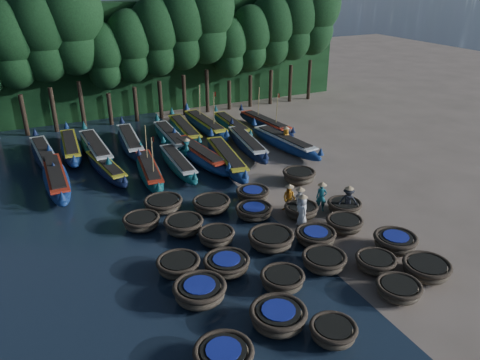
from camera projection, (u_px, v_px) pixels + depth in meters
name	position (u px, v px, depth m)	size (l,w,h in m)	color
ground	(263.00, 209.00, 26.89)	(120.00, 120.00, 0.00)	gray
foliage_wall	(146.00, 57.00, 44.13)	(40.00, 3.00, 10.00)	black
coracle_0	(224.00, 356.00, 16.06)	(2.23, 2.23, 0.76)	brown
coracle_1	(278.00, 317.00, 17.83)	(2.46, 2.46, 0.82)	brown
coracle_2	(333.00, 332.00, 17.19)	(2.13, 2.13, 0.70)	brown
coracle_3	(399.00, 289.00, 19.50)	(1.93, 1.93, 0.67)	brown
coracle_4	(426.00, 269.00, 20.76)	(2.62, 2.62, 0.75)	brown
coracle_5	(200.00, 291.00, 19.22)	(2.25, 2.25, 0.83)	brown
coracle_6	(282.00, 280.00, 20.05)	(2.14, 2.14, 0.73)	brown
coracle_7	(324.00, 261.00, 21.37)	(2.26, 2.26, 0.72)	brown
coracle_8	(376.00, 262.00, 21.27)	(2.28, 2.28, 0.70)	brown
coracle_9	(395.00, 242.00, 22.67)	(2.25, 2.25, 0.85)	brown
coracle_10	(178.00, 265.00, 21.03)	(2.40, 2.40, 0.73)	brown
coracle_11	(227.00, 264.00, 21.14)	(2.45, 2.45, 0.70)	brown
coracle_12	(271.00, 239.00, 22.99)	(2.60, 2.60, 0.79)	brown
coracle_13	(315.00, 236.00, 23.35)	(2.37, 2.37, 0.69)	brown
coracle_14	(344.00, 224.00, 24.47)	(2.18, 2.18, 0.72)	brown
coracle_15	(184.00, 225.00, 24.24)	(2.52, 2.52, 0.81)	brown
coracle_16	(216.00, 236.00, 23.31)	(1.85, 1.85, 0.73)	brown
coracle_17	(254.00, 211.00, 25.81)	(2.35, 2.35, 0.67)	brown
coracle_18	(301.00, 210.00, 25.84)	(1.93, 1.93, 0.72)	brown
coracle_19	(344.00, 206.00, 26.28)	(2.26, 2.26, 0.70)	brown
coracle_20	(141.00, 222.00, 24.69)	(2.13, 2.13, 0.71)	brown
coracle_21	(163.00, 204.00, 26.52)	(2.61, 2.61, 0.74)	brown
coracle_22	(212.00, 204.00, 26.50)	(2.18, 2.18, 0.72)	brown
coracle_23	(253.00, 194.00, 27.74)	(2.07, 2.07, 0.70)	brown
coracle_24	(299.00, 176.00, 30.01)	(2.14, 2.14, 0.82)	brown
long_boat_1	(56.00, 178.00, 29.47)	(1.57, 8.60, 1.51)	navy
long_boat_2	(106.00, 167.00, 31.20)	(2.26, 7.38, 1.31)	#0E1533
long_boat_3	(149.00, 170.00, 30.70)	(2.20, 7.66, 3.27)	#0E4F49
long_boat_4	(178.00, 163.00, 31.90)	(1.59, 7.66, 1.35)	#0E4F49
long_boat_5	(199.00, 155.00, 33.13)	(2.46, 8.66, 1.53)	navy
long_boat_6	(226.00, 158.00, 32.45)	(2.74, 8.82, 1.57)	navy
long_boat_7	(247.00, 144.00, 35.28)	(2.55, 8.30, 1.47)	#0E1533
long_boat_8	(284.00, 142.00, 35.51)	(2.51, 8.56, 1.52)	navy
long_boat_9	(44.00, 154.00, 33.25)	(2.02, 8.23, 1.45)	#0E1533
long_boat_10	(71.00, 147.00, 34.61)	(1.91, 8.23, 1.45)	navy
long_boat_11	(96.00, 149.00, 34.21)	(1.81, 8.89, 1.56)	#0E4F49
long_boat_12	(130.00, 141.00, 35.69)	(2.15, 8.51, 1.50)	#0E1533
long_boat_13	(171.00, 138.00, 36.51)	(1.73, 8.54, 1.50)	#0E4F49
long_boat_14	(184.00, 130.00, 38.23)	(2.01, 8.46, 1.49)	#0E4F49
long_boat_15	(205.00, 125.00, 39.38)	(1.78, 8.87, 3.77)	navy
long_boat_16	(232.00, 125.00, 39.51)	(1.66, 7.94, 1.40)	#0E4F49
long_boat_17	(265.00, 124.00, 39.89)	(2.26, 8.08, 3.45)	#0E1533
fisherman_0	(302.00, 210.00, 24.74)	(0.65, 0.92, 1.97)	silver
fisherman_1	(321.00, 196.00, 26.35)	(0.72, 0.67, 1.86)	#1A626D
fisherman_2	(289.00, 198.00, 26.27)	(0.95, 0.99, 1.80)	orange
fisherman_3	(348.00, 201.00, 25.88)	(1.25, 1.08, 1.88)	black
fisherman_4	(300.00, 201.00, 25.82)	(0.52, 0.98, 1.83)	silver
fisherman_5	(187.00, 149.00, 33.64)	(1.45, 0.83, 1.69)	#1A626D
fisherman_6	(286.00, 137.00, 35.70)	(0.94, 0.92, 1.83)	orange
tree_2	(10.00, 44.00, 35.79)	(4.51, 4.51, 10.63)	black
tree_3	(41.00, 34.00, 36.42)	(4.92, 4.92, 11.60)	black
tree_4	(70.00, 23.00, 37.06)	(5.34, 5.34, 12.58)	black
tree_5	(104.00, 56.00, 39.08)	(3.68, 3.68, 8.68)	black
tree_6	(130.00, 46.00, 39.71)	(4.09, 4.09, 9.65)	black
tree_7	(156.00, 36.00, 40.34)	(4.51, 4.51, 10.63)	black
tree_8	(181.00, 27.00, 40.97)	(4.92, 4.92, 11.60)	black
tree_9	(205.00, 17.00, 41.60)	(5.34, 5.34, 12.58)	black
tree_10	(229.00, 47.00, 43.62)	(3.68, 3.68, 8.68)	black
tree_11	(251.00, 38.00, 44.25)	(4.09, 4.09, 9.65)	black
tree_12	(272.00, 29.00, 44.89)	(4.51, 4.51, 10.63)	black
tree_13	(293.00, 21.00, 45.52)	(4.92, 4.92, 11.60)	black
tree_14	(313.00, 13.00, 46.15)	(5.34, 5.34, 12.58)	black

